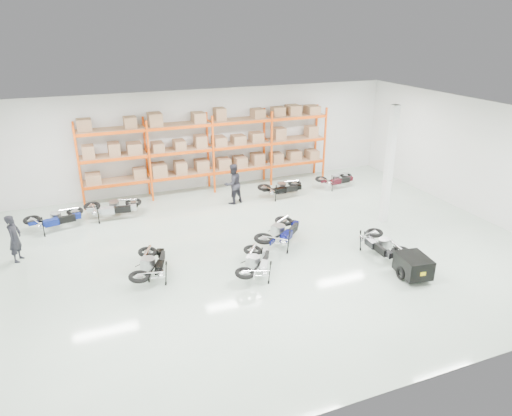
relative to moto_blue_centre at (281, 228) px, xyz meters
name	(u,v)px	position (x,y,z in m)	size (l,w,h in m)	color
room	(266,187)	(-0.64, -0.15, 1.65)	(18.00, 18.00, 18.00)	#B7CCB8
pallet_rack	(210,142)	(-0.64, 6.30, 1.65)	(11.28, 0.98, 3.62)	#EE4E0C
structural_column	(389,166)	(4.56, 0.35, 1.65)	(0.25, 0.25, 4.50)	white
moto_blue_centre	(281,228)	(0.00, 0.00, 0.00)	(0.88, 1.98, 1.21)	#070A4A
moto_silver_left	(256,259)	(-1.57, -1.63, -0.07)	(0.78, 1.76, 1.07)	silver
moto_black_far_left	(151,261)	(-4.57, -0.61, -0.05)	(0.81, 1.82, 1.11)	black
moto_touring_right	(382,240)	(2.77, -1.97, -0.07)	(0.78, 1.76, 1.08)	black
trailer	(413,266)	(2.77, -3.57, -0.19)	(0.94, 1.75, 0.72)	black
moto_back_a	(55,215)	(-7.32, 4.22, -0.05)	(0.81, 1.83, 1.12)	navy
moto_back_b	(112,204)	(-5.21, 4.55, -0.02)	(0.85, 1.90, 1.16)	#9EA3A7
moto_back_c	(282,185)	(1.98, 4.25, -0.06)	(0.79, 1.79, 1.09)	black
moto_back_d	(336,177)	(4.87, 4.46, -0.10)	(0.74, 1.66, 1.01)	#3D0C14
person_left	(15,238)	(-8.44, 2.04, 0.19)	(0.58, 0.38, 1.59)	black
person_back	(233,184)	(-0.27, 4.30, 0.26)	(0.84, 0.66, 1.73)	#222129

